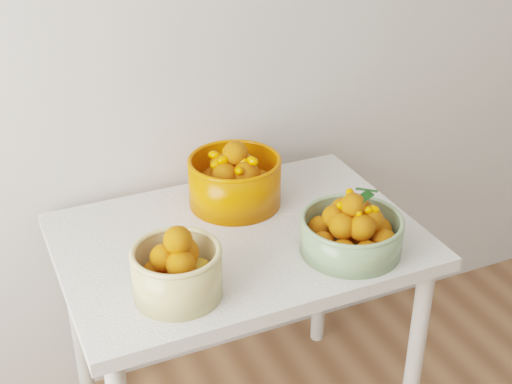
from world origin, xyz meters
The scene contains 4 objects.
table centered at (-0.20, 1.60, 0.65)m, with size 1.00×0.70×0.75m.
bowl_cream centered at (-0.44, 1.41, 0.82)m, with size 0.24×0.24×0.19m.
bowl_green centered at (0.05, 1.41, 0.81)m, with size 0.35×0.35×0.18m.
bowl_orange centered at (-0.14, 1.77, 0.83)m, with size 0.30×0.30×0.20m.
Camera 1 is at (-0.84, 0.03, 1.83)m, focal length 50.00 mm.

